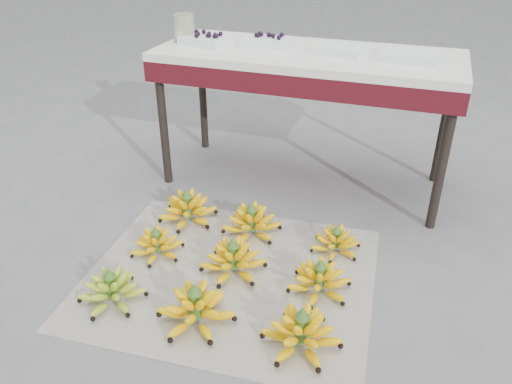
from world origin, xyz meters
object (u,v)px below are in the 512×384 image
(bunch_back_center, at_px, (252,223))
(glass_jar, at_px, (184,28))
(bunch_mid_left, at_px, (157,244))
(tray_far_right, at_px, (410,56))
(bunch_back_left, at_px, (188,209))
(bunch_mid_center, at_px, (233,260))
(bunch_mid_right, at_px, (319,280))
(bunch_front_right, at_px, (301,333))
(tray_right, at_px, (341,50))
(bunch_front_left, at_px, (112,290))
(newspaper_mat, at_px, (230,276))
(bunch_front_center, at_px, (196,308))
(tray_far_left, at_px, (206,40))
(bunch_back_right, at_px, (336,242))
(tray_left, at_px, (267,42))
(vendor_table, at_px, (307,68))

(bunch_back_center, bearing_deg, glass_jar, 110.49)
(bunch_mid_left, relative_size, tray_far_right, 1.12)
(bunch_back_left, bearing_deg, bunch_mid_center, -65.11)
(bunch_mid_right, relative_size, bunch_back_left, 0.83)
(bunch_front_right, relative_size, bunch_mid_left, 1.01)
(tray_right, bearing_deg, tray_far_right, -4.14)
(tray_far_right, bearing_deg, tray_right, 175.86)
(bunch_front_left, bearing_deg, bunch_back_left, 82.51)
(bunch_mid_left, relative_size, bunch_back_left, 0.82)
(newspaper_mat, height_order, bunch_front_left, bunch_front_left)
(bunch_front_center, relative_size, glass_jar, 2.52)
(tray_far_right, bearing_deg, tray_far_left, -179.70)
(bunch_mid_left, xyz_separation_m, bunch_back_right, (0.79, 0.30, -0.00))
(bunch_back_left, distance_m, tray_left, 1.01)
(vendor_table, bearing_deg, bunch_front_center, -94.07)
(bunch_mid_left, bearing_deg, bunch_back_right, -3.45)
(bunch_front_left, xyz_separation_m, vendor_table, (0.47, 1.30, 0.62))
(bunch_front_center, distance_m, bunch_back_left, 0.75)
(bunch_front_center, xyz_separation_m, bunch_back_center, (-0.00, 0.65, -0.00))
(bunch_mid_center, height_order, tray_far_left, tray_far_left)
(bunch_front_center, height_order, vendor_table, vendor_table)
(bunch_mid_right, relative_size, tray_far_left, 1.11)
(bunch_mid_center, height_order, tray_far_right, tray_far_right)
(bunch_mid_center, height_order, bunch_back_right, bunch_mid_center)
(bunch_mid_left, distance_m, tray_far_right, 1.54)
(newspaper_mat, xyz_separation_m, bunch_mid_right, (0.40, 0.03, 0.06))
(bunch_back_left, relative_size, tray_far_left, 1.34)
(newspaper_mat, xyz_separation_m, bunch_front_right, (0.40, -0.29, 0.06))
(bunch_mid_center, bearing_deg, bunch_front_right, -60.68)
(bunch_mid_left, distance_m, bunch_mid_center, 0.39)
(vendor_table, bearing_deg, tray_far_left, -177.17)
(bunch_front_right, xyz_separation_m, tray_far_left, (-0.90, 1.25, 0.73))
(bunch_front_left, bearing_deg, newspaper_mat, 32.41)
(tray_left, bearing_deg, bunch_front_left, -99.78)
(tray_left, bearing_deg, bunch_back_left, -107.58)
(bunch_mid_center, bearing_deg, bunch_back_center, 73.11)
(bunch_front_center, bearing_deg, bunch_front_right, -11.95)
(vendor_table, distance_m, tray_far_right, 0.54)
(tray_far_left, distance_m, glass_jar, 0.15)
(bunch_back_right, relative_size, vendor_table, 0.17)
(bunch_mid_right, relative_size, bunch_back_right, 1.18)
(vendor_table, bearing_deg, bunch_front_right, -75.52)
(bunch_mid_left, height_order, bunch_mid_center, bunch_mid_center)
(tray_far_left, bearing_deg, tray_far_right, 0.30)
(bunch_back_right, bearing_deg, bunch_front_left, -152.85)
(bunch_mid_center, bearing_deg, bunch_back_left, 118.63)
(bunch_mid_left, relative_size, tray_right, 1.16)
(newspaper_mat, relative_size, bunch_front_left, 4.15)
(glass_jar, bearing_deg, newspaper_mat, -56.72)
(bunch_mid_left, xyz_separation_m, bunch_back_center, (0.36, 0.31, 0.01))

